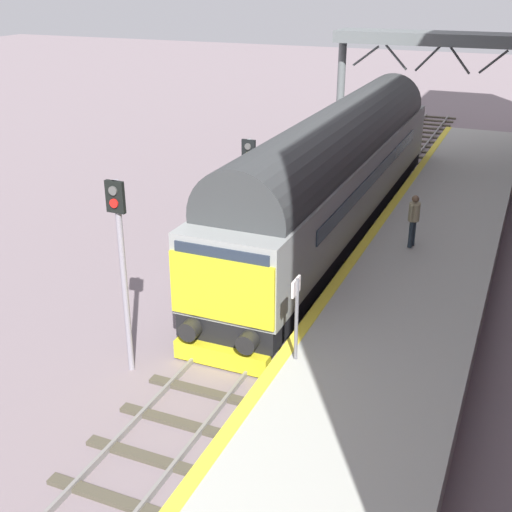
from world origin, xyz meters
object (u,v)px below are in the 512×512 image
object	(u,v)px
diesel_locomotive	(337,170)
signal_post_mid	(122,258)
platform_number_sign	(296,307)
signal_post_far	(249,184)
waiting_passenger	(414,216)

from	to	relation	value
diesel_locomotive	signal_post_mid	bearing A→B (deg)	-100.75
diesel_locomotive	platform_number_sign	bearing A→B (deg)	-78.29
signal_post_far	signal_post_mid	bearing A→B (deg)	-90.00
diesel_locomotive	signal_post_far	xyz separation A→B (m)	(-1.95, -3.15, 0.14)
diesel_locomotive	waiting_passenger	world-z (taller)	diesel_locomotive
waiting_passenger	platform_number_sign	bearing A→B (deg)	-175.96
signal_post_far	platform_number_sign	world-z (taller)	signal_post_far
signal_post_mid	signal_post_far	distance (m)	7.12
signal_post_mid	platform_number_sign	distance (m)	4.06
diesel_locomotive	signal_post_mid	xyz separation A→B (m)	(-1.95, -10.27, 0.43)
diesel_locomotive	signal_post_far	world-z (taller)	diesel_locomotive
signal_post_far	waiting_passenger	xyz separation A→B (m)	(5.07, 0.82, -0.63)
waiting_passenger	signal_post_mid	bearing A→B (deg)	159.79
diesel_locomotive	signal_post_mid	world-z (taller)	signal_post_mid
waiting_passenger	signal_post_far	bearing A→B (deg)	111.56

